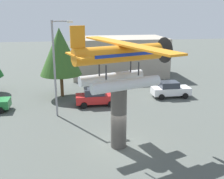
{
  "coord_description": "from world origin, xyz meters",
  "views": [
    {
      "loc": [
        -3.13,
        -17.05,
        9.3
      ],
      "look_at": [
        0.0,
        3.0,
        3.35
      ],
      "focal_mm": 43.3,
      "sensor_mm": 36.0,
      "label": 1
    }
  ],
  "objects_px": {
    "streetlight_primary": "(56,63)",
    "storefront_building": "(118,56)",
    "car_far_white": "(170,89)",
    "display_pedestal": "(119,117)",
    "tree_east": "(60,52)",
    "floatplane_monument": "(121,61)",
    "car_mid_red": "(96,97)"
  },
  "relations": [
    {
      "from": "car_mid_red",
      "to": "tree_east",
      "type": "bearing_deg",
      "value": 134.37
    },
    {
      "from": "car_far_white",
      "to": "streetlight_primary",
      "type": "height_order",
      "value": "streetlight_primary"
    },
    {
      "from": "car_mid_red",
      "to": "streetlight_primary",
      "type": "xyz_separation_m",
      "value": [
        -3.63,
        -2.37,
        4.04
      ]
    },
    {
      "from": "streetlight_primary",
      "to": "storefront_building",
      "type": "distance_m",
      "value": 17.61
    },
    {
      "from": "display_pedestal",
      "to": "streetlight_primary",
      "type": "distance_m",
      "value": 8.34
    },
    {
      "from": "floatplane_monument",
      "to": "streetlight_primary",
      "type": "relative_size",
      "value": 1.19
    },
    {
      "from": "floatplane_monument",
      "to": "storefront_building",
      "type": "distance_m",
      "value": 22.54
    },
    {
      "from": "display_pedestal",
      "to": "car_far_white",
      "type": "height_order",
      "value": "display_pedestal"
    },
    {
      "from": "floatplane_monument",
      "to": "streetlight_primary",
      "type": "distance_m",
      "value": 8.02
    },
    {
      "from": "streetlight_primary",
      "to": "floatplane_monument",
      "type": "bearing_deg",
      "value": -55.69
    },
    {
      "from": "car_far_white",
      "to": "storefront_building",
      "type": "xyz_separation_m",
      "value": [
        -3.8,
        11.63,
        1.89
      ]
    },
    {
      "from": "car_far_white",
      "to": "streetlight_primary",
      "type": "relative_size",
      "value": 0.49
    },
    {
      "from": "floatplane_monument",
      "to": "car_far_white",
      "type": "height_order",
      "value": "floatplane_monument"
    },
    {
      "from": "display_pedestal",
      "to": "tree_east",
      "type": "height_order",
      "value": "tree_east"
    },
    {
      "from": "car_far_white",
      "to": "car_mid_red",
      "type": "bearing_deg",
      "value": -170.51
    },
    {
      "from": "display_pedestal",
      "to": "storefront_building",
      "type": "xyz_separation_m",
      "value": [
        3.92,
        22.0,
        0.54
      ]
    },
    {
      "from": "floatplane_monument",
      "to": "streetlight_primary",
      "type": "bearing_deg",
      "value": 105.4
    },
    {
      "from": "car_far_white",
      "to": "tree_east",
      "type": "height_order",
      "value": "tree_east"
    },
    {
      "from": "storefront_building",
      "to": "tree_east",
      "type": "xyz_separation_m",
      "value": [
        -8.11,
        -9.49,
        2.27
      ]
    },
    {
      "from": "streetlight_primary",
      "to": "storefront_building",
      "type": "height_order",
      "value": "streetlight_primary"
    },
    {
      "from": "car_far_white",
      "to": "tree_east",
      "type": "xyz_separation_m",
      "value": [
        -11.9,
        2.14,
        4.16
      ]
    },
    {
      "from": "car_mid_red",
      "to": "car_far_white",
      "type": "distance_m",
      "value": 8.54
    },
    {
      "from": "floatplane_monument",
      "to": "tree_east",
      "type": "height_order",
      "value": "floatplane_monument"
    },
    {
      "from": "floatplane_monument",
      "to": "tree_east",
      "type": "xyz_separation_m",
      "value": [
        -4.31,
        12.47,
        -1.09
      ]
    },
    {
      "from": "display_pedestal",
      "to": "storefront_building",
      "type": "bearing_deg",
      "value": 79.9
    },
    {
      "from": "streetlight_primary",
      "to": "tree_east",
      "type": "bearing_deg",
      "value": 88.47
    },
    {
      "from": "car_far_white",
      "to": "floatplane_monument",
      "type": "bearing_deg",
      "value": -126.32
    },
    {
      "from": "display_pedestal",
      "to": "floatplane_monument",
      "type": "bearing_deg",
      "value": 18.9
    },
    {
      "from": "storefront_building",
      "to": "streetlight_primary",
      "type": "bearing_deg",
      "value": -118.21
    },
    {
      "from": "car_mid_red",
      "to": "storefront_building",
      "type": "height_order",
      "value": "storefront_building"
    },
    {
      "from": "display_pedestal",
      "to": "tree_east",
      "type": "distance_m",
      "value": 13.49
    },
    {
      "from": "floatplane_monument",
      "to": "storefront_building",
      "type": "height_order",
      "value": "floatplane_monument"
    }
  ]
}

